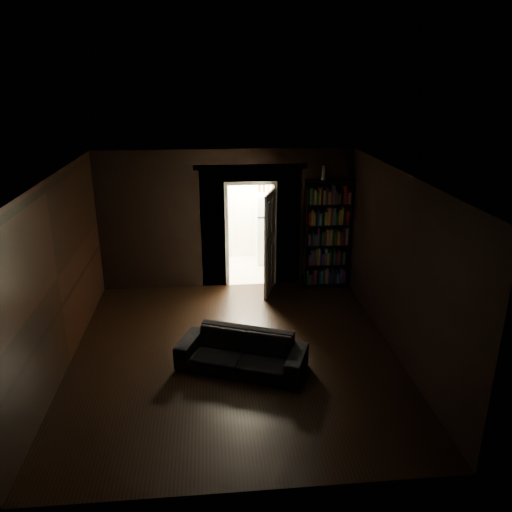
{
  "coord_description": "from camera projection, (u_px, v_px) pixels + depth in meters",
  "views": [
    {
      "loc": [
        -0.3,
        -6.81,
        4.12
      ],
      "look_at": [
        0.43,
        0.9,
        1.3
      ],
      "focal_mm": 35.0,
      "sensor_mm": 36.0,
      "label": 1
    }
  ],
  "objects": [
    {
      "name": "kitchen_alcove",
      "position": [
        247.0,
        214.0,
        11.06
      ],
      "size": [
        2.2,
        1.8,
        2.6
      ],
      "color": "#B8B2A0",
      "rests_on": "ground"
    },
    {
      "name": "ground",
      "position": [
        234.0,
        354.0,
        7.81
      ],
      "size": [
        5.5,
        5.5,
        0.0
      ],
      "primitive_type": "plane",
      "color": "black",
      "rests_on": "ground"
    },
    {
      "name": "room_walls",
      "position": [
        229.0,
        231.0,
        8.24
      ],
      "size": [
        5.02,
        5.61,
        2.84
      ],
      "color": "black",
      "rests_on": "ground"
    },
    {
      "name": "sofa",
      "position": [
        242.0,
        347.0,
        7.32
      ],
      "size": [
        2.04,
        1.44,
        0.72
      ],
      "primitive_type": "imported",
      "rotation": [
        0.0,
        0.0,
        -0.37
      ],
      "color": "black",
      "rests_on": "ground"
    },
    {
      "name": "figurine",
      "position": [
        323.0,
        173.0,
        9.62
      ],
      "size": [
        0.09,
        0.09,
        0.27
      ],
      "primitive_type": "cube",
      "rotation": [
        0.0,
        0.0,
        -0.04
      ],
      "color": "silver",
      "rests_on": "bookshelf"
    },
    {
      "name": "bookshelf",
      "position": [
        326.0,
        235.0,
        10.0
      ],
      "size": [
        0.95,
        0.66,
        2.2
      ],
      "primitive_type": "cube",
      "rotation": [
        0.0,
        0.0,
        0.42
      ],
      "color": "black",
      "rests_on": "ground"
    },
    {
      "name": "bottles",
      "position": [
        271.0,
        186.0,
        11.08
      ],
      "size": [
        0.64,
        0.08,
        0.26
      ],
      "primitive_type": "cube",
      "rotation": [
        0.0,
        0.0,
        -0.0
      ],
      "color": "black",
      "rests_on": "refrigerator"
    },
    {
      "name": "door",
      "position": [
        270.0,
        243.0,
        9.71
      ],
      "size": [
        0.32,
        0.82,
        2.05
      ],
      "primitive_type": "cube",
      "rotation": [
        0.0,
        0.0,
        1.24
      ],
      "color": "white",
      "rests_on": "ground"
    },
    {
      "name": "refrigerator",
      "position": [
        272.0,
        227.0,
        11.47
      ],
      "size": [
        0.87,
        0.82,
        1.65
      ],
      "primitive_type": "cube",
      "rotation": [
        0.0,
        0.0,
        -0.22
      ],
      "color": "white",
      "rests_on": "ground"
    }
  ]
}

